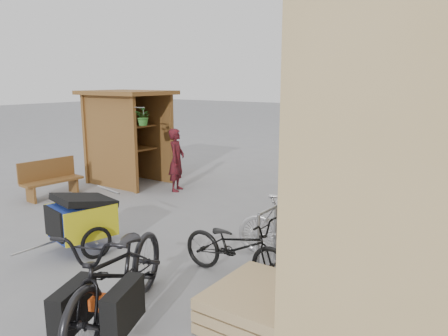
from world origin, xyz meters
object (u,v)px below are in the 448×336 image
Objects in this scene: kiosk at (125,124)px; bike_0 at (236,247)px; bike_2 at (320,208)px; bike_3 at (315,204)px; bike_7 at (369,180)px; cargo_bike at (119,273)px; bike_4 at (348,197)px; child_trailer at (82,218)px; person_kiosk at (177,160)px; bench at (50,178)px; pallet_stack at (260,306)px; shopping_carts at (414,162)px; bike_1 at (290,227)px; bike_5 at (337,190)px; bike_6 at (355,184)px.

kiosk is 1.49× the size of bike_0.
bike_3 is (-0.18, 0.21, -0.01)m from bike_2.
kiosk is 1.58× the size of bike_7.
cargo_bike is 1.60× the size of bike_4.
cargo_bike reaches higher than child_trailer.
bike_0 is at bearing -151.94° from person_kiosk.
child_trailer is 0.68× the size of cargo_bike.
child_trailer is 5.03m from bike_4.
person_kiosk is (1.61, 0.13, -0.79)m from kiosk.
bike_4 is at bearing 162.13° from bike_7.
kiosk is 2.31m from bench.
cargo_bike is at bearing -145.96° from pallet_stack.
shopping_carts is 0.87× the size of cargo_bike.
bike_1 reaches higher than child_trailer.
person_kiosk is 0.96× the size of bike_7.
kiosk is 1.54× the size of bike_1.
cargo_bike is (4.99, -4.74, -0.96)m from kiosk.
bike_2 reaches higher than bike_3.
person_kiosk is at bearing 120.87° from child_trailer.
bike_2 is at bearing -7.44° from kiosk.
bike_3 is (3.88, -0.66, -0.31)m from person_kiosk.
bike_4 is at bearing 26.87° from bench.
shopping_carts is at bearing -8.42° from bike_5.
bike_0 is 2.32m from bike_2.
bench is 6.06m from bike_3.
pallet_stack is 5.45m from bike_6.
kiosk is 5.63m from bike_3.
bike_0 is 1.04× the size of bike_6.
cargo_bike is at bearing -98.64° from shopping_carts.
kiosk is 1.03× the size of cargo_bike.
bike_4 is (-0.53, -3.21, -0.26)m from shopping_carts.
shopping_carts reaches higher than bike_1.
pallet_stack is 3.20m from bike_2.
bench is 0.58× the size of cargo_bike.
bike_1 is 1.07× the size of bike_3.
person_kiosk is (-4.66, -3.60, 0.11)m from shopping_carts.
bench is 2.93m from person_kiosk.
shopping_carts is at bearing -21.64° from bike_1.
bench is 8.79m from shopping_carts.
bike_7 is at bearing -9.35° from bike_2.
bike_5 reaches higher than bench.
child_trailer reaches higher than bench.
cargo_bike is (-1.29, -0.87, 0.38)m from pallet_stack.
cargo_bike is at bearing 155.57° from bike_7.
bike_4 is (0.33, 3.56, -0.04)m from bike_0.
shopping_carts is 1.33× the size of bike_7.
kiosk reaches higher than bike_3.
bike_0 is 3.58m from bike_4.
bench reaches higher than bike_4.
person_kiosk is at bearing -142.32° from shopping_carts.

